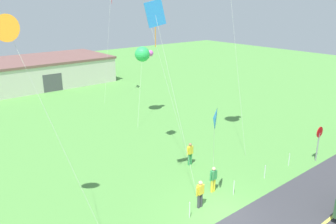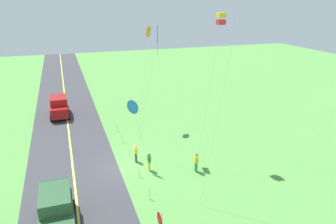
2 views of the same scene
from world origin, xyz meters
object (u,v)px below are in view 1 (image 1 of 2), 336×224
(person_adult_companion, at_px, (190,153))
(kite_green_far, at_px, (143,54))
(person_child_watcher, at_px, (200,193))
(kite_yellow_high, at_px, (156,18))
(kite_orange_near, at_px, (8,29))
(kite_red_low, at_px, (215,119))
(person_adult_near, at_px, (213,178))
(stop_sign, at_px, (319,137))
(warehouse_distant, at_px, (38,71))

(person_adult_companion, relative_size, kite_green_far, 0.24)
(person_child_watcher, xyz_separation_m, kite_yellow_high, (-1.14, 2.27, 9.07))
(person_child_watcher, height_order, kite_orange_near, kite_orange_near)
(kite_red_low, distance_m, kite_orange_near, 10.17)
(person_adult_near, relative_size, kite_green_far, 0.24)
(stop_sign, distance_m, warehouse_distant, 36.25)
(person_adult_near, bearing_deg, kite_red_low, -172.06)
(person_child_watcher, xyz_separation_m, kite_orange_near, (-7.66, 3.43, 8.79))
(person_child_watcher, bearing_deg, kite_orange_near, 26.85)
(stop_sign, height_order, person_adult_companion, stop_sign)
(stop_sign, height_order, kite_yellow_high, kite_yellow_high)
(person_adult_companion, bearing_deg, stop_sign, 146.00)
(stop_sign, xyz_separation_m, kite_yellow_high, (-11.41, 3.40, 8.13))
(person_adult_near, distance_m, warehouse_distant, 33.87)
(person_child_watcher, height_order, warehouse_distant, warehouse_distant)
(kite_green_far, distance_m, kite_orange_near, 18.51)
(person_adult_near, relative_size, person_adult_companion, 1.00)
(kite_yellow_high, xyz_separation_m, warehouse_distant, (4.57, 32.20, -8.18))
(stop_sign, height_order, kite_red_low, kite_red_low)
(kite_red_low, bearing_deg, warehouse_distant, 85.40)
(person_child_watcher, bearing_deg, person_adult_near, -108.18)
(stop_sign, xyz_separation_m, person_adult_near, (-8.56, 1.78, -0.94))
(stop_sign, xyz_separation_m, kite_red_low, (-9.63, 0.92, 3.24))
(person_child_watcher, distance_m, warehouse_distant, 34.65)
(kite_yellow_high, bearing_deg, kite_orange_near, 169.91)
(kite_yellow_high, height_order, kite_green_far, kite_yellow_high)
(person_adult_companion, distance_m, kite_orange_near, 13.85)
(person_adult_near, bearing_deg, kite_yellow_high, 119.68)
(stop_sign, distance_m, kite_green_far, 16.66)
(person_adult_near, bearing_deg, kite_orange_near, 132.73)
(kite_red_low, bearing_deg, person_adult_companion, 60.84)
(stop_sign, relative_size, person_adult_near, 1.60)
(warehouse_distant, bearing_deg, person_adult_near, -92.91)
(person_adult_companion, distance_m, kite_green_far, 12.27)
(kite_red_low, xyz_separation_m, warehouse_distant, (2.79, 34.67, -3.28))
(kite_orange_near, bearing_deg, person_adult_near, -16.51)
(kite_green_far, distance_m, warehouse_distant, 20.61)
(kite_green_far, bearing_deg, kite_yellow_high, -122.44)
(person_adult_near, height_order, warehouse_distant, warehouse_distant)
(person_adult_companion, xyz_separation_m, warehouse_distant, (0.41, 30.40, 0.89))
(kite_orange_near, bearing_deg, person_adult_companion, 3.41)
(person_child_watcher, height_order, kite_green_far, kite_green_far)
(kite_yellow_high, height_order, warehouse_distant, kite_yellow_high)
(person_adult_companion, xyz_separation_m, kite_green_far, (3.65, 10.51, 5.19))
(kite_yellow_high, bearing_deg, person_child_watcher, -63.39)
(person_child_watcher, bearing_deg, kite_yellow_high, -12.39)
(kite_orange_near, bearing_deg, kite_yellow_high, -10.09)
(stop_sign, relative_size, kite_yellow_high, 0.24)
(kite_orange_near, relative_size, warehouse_distant, 0.56)
(stop_sign, xyz_separation_m, kite_green_far, (-3.60, 15.70, 4.25))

